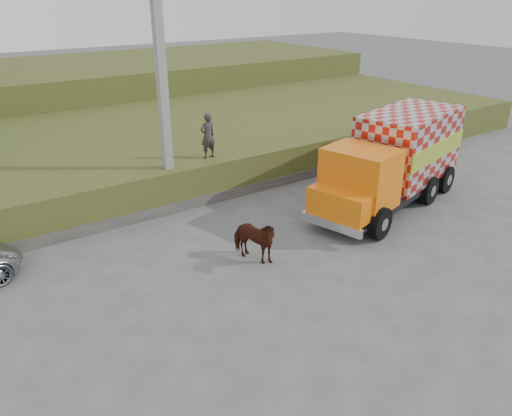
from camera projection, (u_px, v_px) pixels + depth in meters
ground at (266, 248)px, 15.43m from camera, size 120.00×120.00×0.00m
embankment at (138, 147)px, 22.66m from camera, size 40.00×12.00×1.50m
embankment_far at (63, 90)px, 31.40m from camera, size 40.00×12.00×3.00m
retaining_strip at (150, 211)px, 17.48m from camera, size 16.00×0.50×0.40m
utility_pole at (163, 95)px, 16.73m from camera, size 1.20×0.30×8.00m
cargo_truck at (395, 159)px, 18.10m from camera, size 7.69×4.08×3.28m
cow at (253, 240)px, 14.46m from camera, size 1.28×1.76×1.36m
pedestrian at (208, 136)px, 18.52m from camera, size 0.65×0.45×1.70m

